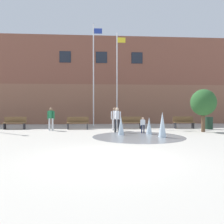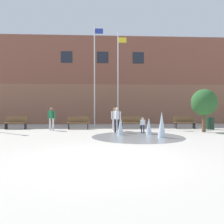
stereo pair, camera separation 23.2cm
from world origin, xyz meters
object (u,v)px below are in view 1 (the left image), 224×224
Objects in this scene: park_bench_under_left_flagpole at (78,123)px; park_bench_near_trashcan at (184,122)px; adult_watching at (115,117)px; teen_by_trashcan at (117,118)px; flagpole_left at (94,72)px; adult_in_red at (51,117)px; flagpole_right at (117,77)px; child_with_pink_shirt at (143,124)px; trash_can at (209,123)px; park_bench_under_right_flagpole at (131,122)px; park_bench_far_left at (15,123)px; street_tree_near_building at (203,103)px.

park_bench_under_left_flagpole is 1.00× the size of park_bench_near_trashcan.
adult_watching is 1.00× the size of teen_by_trashcan.
park_bench_near_trashcan is (8.06, 0.13, 0.00)m from park_bench_under_left_flagpole.
adult_watching is at bearing -69.40° from flagpole_left.
adult_in_red is 0.19× the size of flagpole_right.
flagpole_left is at bearing 7.83° from teen_by_trashcan.
trash_can is (5.39, 2.27, -0.13)m from child_with_pink_shirt.
child_with_pink_shirt is 7.84m from flagpole_left.
flagpole_right is at bearing 150.07° from park_bench_near_trashcan.
park_bench_under_right_flagpole reaches higher than trash_can.
park_bench_far_left is 3.08m from adult_in_red.
park_bench_under_right_flagpole is 5.72m from trash_can.
trash_can is at bearing -85.74° from teen_by_trashcan.
park_bench_under_left_flagpole is 2.89m from adult_watching.
flagpole_left is (2.90, 3.76, 3.77)m from adult_in_red.
park_bench_under_left_flagpole is at bearing -99.30° from adult_watching.
flagpole_left reaches higher than park_bench_under_right_flagpole.
park_bench_under_left_flagpole is 9.66m from trash_can.
flagpole_left is at bearing 156.86° from trash_can.
adult_watching is at bearing -22.15° from park_bench_under_left_flagpole.
park_bench_far_left is 1.78× the size of trash_can.
park_bench_far_left is 1.00× the size of park_bench_under_right_flagpole.
park_bench_under_left_flagpole is 1.00× the size of park_bench_under_right_flagpole.
park_bench_under_right_flagpole is 0.58× the size of street_tree_near_building.
park_bench_under_right_flagpole is at bearing 171.90° from trash_can.
park_bench_under_left_flagpole is 1.01× the size of adult_watching.
trash_can is (6.93, 1.61, -0.48)m from teen_by_trashcan.
adult_in_red is 4.71m from teen_by_trashcan.
flagpole_left is at bearing 157.97° from park_bench_near_trashcan.
adult_watching reaches higher than park_bench_under_left_flagpole.
teen_by_trashcan is at bearing -117.63° from park_bench_under_right_flagpole.
flagpole_right is (-0.78, 2.83, 3.85)m from park_bench_under_right_flagpole.
teen_by_trashcan is at bearing -40.47° from park_bench_under_left_flagpole.
flagpole_right is (2.06, 0.00, -0.38)m from flagpole_left.
teen_by_trashcan is (7.33, -2.57, 0.45)m from park_bench_far_left.
adult_in_red is at bearing -155.12° from park_bench_under_left_flagpole.
park_bench_under_right_flagpole is at bearing 112.91° from child_with_pink_shirt.
child_with_pink_shirt is at bearing -172.71° from street_tree_near_building.
park_bench_far_left is at bearing -89.38° from adult_in_red.
park_bench_under_right_flagpole is 4.83m from flagpole_right.
child_with_pink_shirt is at bearing -79.92° from flagpole_right.
adult_in_red reaches higher than park_bench_under_right_flagpole.
trash_can is (6.99, 0.38, -0.48)m from adult_watching.
adult_in_red is 1.00× the size of teen_by_trashcan.
park_bench_far_left is at bearing -87.61° from adult_watching.
park_bench_near_trashcan is 1.01× the size of teen_by_trashcan.
trash_can is (5.66, -0.81, -0.03)m from park_bench_under_right_flagpole.
park_bench_far_left is 1.01× the size of adult_in_red.
flagpole_left is at bearing 24.89° from park_bench_far_left.
teen_by_trashcan reaches higher than child_with_pink_shirt.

